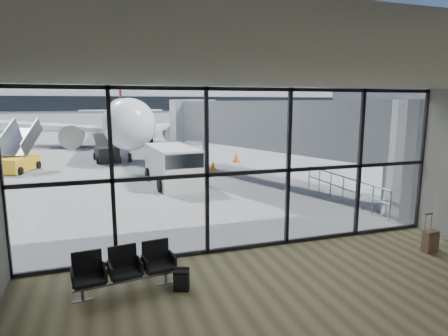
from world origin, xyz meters
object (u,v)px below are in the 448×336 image
backpack (181,280)px  seating_row (124,266)px  suitcase (430,241)px  belt_loader (106,152)px  mobile_stairs (15,161)px  service_van (173,165)px  airliner (124,117)px

backpack → seating_row: bearing=-179.8°
suitcase → belt_loader: size_ratio=0.27×
seating_row → backpack: bearing=-28.4°
belt_loader → mobile_stairs: 5.89m
backpack → suitcase: bearing=20.6°
backpack → mobile_stairs: 18.73m
service_van → belt_loader: service_van is taller
airliner → mobile_stairs: (-7.22, -14.59, -2.07)m
suitcase → belt_loader: (-8.30, 20.14, 0.28)m
airliner → mobile_stairs: size_ratio=8.79×
seating_row → service_van: (2.97, 10.41, 0.45)m
service_van → mobile_stairs: bearing=137.1°
airliner → service_van: bearing=-85.1°
seating_row → belt_loader: 19.70m
belt_loader → airliner: bearing=74.1°
belt_loader → mobile_stairs: (-5.28, -2.62, -0.01)m
seating_row → belt_loader: bearing=82.5°
suitcase → backpack: bearing=176.1°
backpack → service_van: size_ratio=0.11×
airliner → belt_loader: size_ratio=8.37×
service_van → belt_loader: (-3.13, 9.29, -0.38)m
seating_row → belt_loader: belt_loader is taller
seating_row → belt_loader: size_ratio=0.54×
seating_row → backpack: seating_row is taller
seating_row → service_van: size_ratio=0.48×
seating_row → airliner: size_ratio=0.06×
service_van → airliner: bearing=88.7°
backpack → belt_loader: bearing=114.5°
seating_row → suitcase: suitcase is taller
backpack → service_van: 11.02m
service_van → mobile_stairs: size_ratio=1.18×
backpack → service_van: service_van is taller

